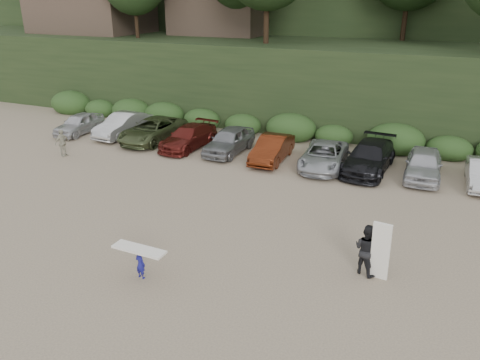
% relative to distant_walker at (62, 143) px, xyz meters
% --- Properties ---
extents(ground, '(120.00, 120.00, 0.00)m').
position_rel_distant_walker_xyz_m(ground, '(14.07, -5.26, -0.85)').
color(ground, tan).
rests_on(ground, ground).
extents(parked_cars, '(39.77, 6.49, 1.62)m').
position_rel_distant_walker_xyz_m(parked_cars, '(16.81, 4.76, -0.08)').
color(parked_cars, silver).
rests_on(parked_cars, ground).
extents(distant_walker, '(0.57, 1.05, 1.70)m').
position_rel_distant_walker_xyz_m(distant_walker, '(0.00, 0.00, 0.00)').
color(distant_walker, '#B0AD95').
rests_on(distant_walker, ground).
extents(child_surfer, '(2.01, 0.61, 1.20)m').
position_rel_distant_walker_xyz_m(child_surfer, '(12.25, -9.32, -0.04)').
color(child_surfer, navy).
rests_on(child_surfer, ground).
extents(adult_surfer, '(1.42, 1.07, 2.29)m').
position_rel_distant_walker_xyz_m(adult_surfer, '(19.56, -5.82, 0.14)').
color(adult_surfer, black).
rests_on(adult_surfer, ground).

